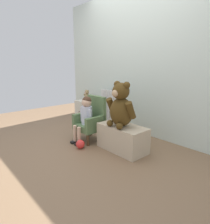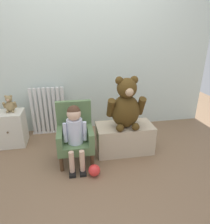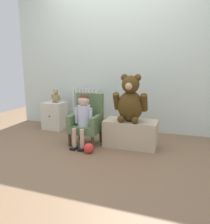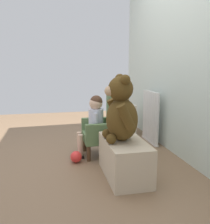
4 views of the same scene
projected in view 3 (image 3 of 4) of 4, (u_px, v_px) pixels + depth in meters
name	position (u px, v px, depth m)	size (l,w,h in m)	color
ground_plane	(89.00, 155.00, 2.65)	(6.00, 6.00, 0.00)	brown
back_wall	(118.00, 58.00, 3.58)	(3.80, 0.05, 2.40)	silver
radiator	(85.00, 108.00, 3.82)	(0.50, 0.05, 0.70)	silver
small_dresser	(55.00, 116.00, 3.77)	(0.35, 0.32, 0.46)	beige
child_armchair	(87.00, 121.00, 3.03)	(0.40, 0.37, 0.69)	#557146
child_figure	(83.00, 113.00, 2.90)	(0.25, 0.35, 0.71)	silver
low_bench	(131.00, 133.00, 2.93)	(0.69, 0.36, 0.36)	#BDAA8C
large_teddy_bear	(130.00, 101.00, 2.81)	(0.44, 0.31, 0.61)	#493313
small_teddy_bear	(56.00, 97.00, 3.70)	(0.16, 0.11, 0.22)	#91794E
toy_ball	(89.00, 148.00, 2.71)	(0.13, 0.13, 0.13)	red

